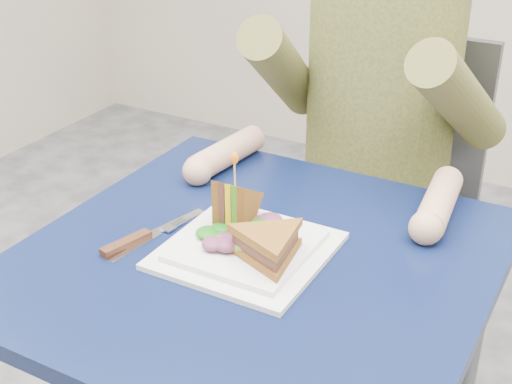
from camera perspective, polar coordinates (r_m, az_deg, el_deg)
The scene contains 12 objects.
table at distance 1.23m, azimuth 0.00°, elevation -8.15°, with size 0.75×0.75×0.73m.
chair at distance 1.82m, azimuth 10.25°, elevation -0.21°, with size 0.42×0.40×0.93m.
diner at distance 1.58m, azimuth 9.96°, elevation 10.24°, with size 0.54×0.59×0.74m.
plate at distance 1.19m, azimuth -0.75°, elevation -4.55°, with size 0.26×0.26×0.02m.
sandwich_flat at distance 1.13m, azimuth 1.04°, elevation -4.29°, with size 0.19×0.19×0.05m.
sandwich_upright at distance 1.22m, azimuth -1.67°, elevation -1.20°, with size 0.09×0.14×0.14m.
fork at distance 1.24m, azimuth -8.66°, elevation -3.84°, with size 0.04×0.18×0.01m.
knife at distance 1.24m, azimuth -9.60°, elevation -3.78°, with size 0.07×0.22×0.02m.
toothpick at distance 1.19m, azimuth -1.71°, elevation 1.51°, with size 0.00×0.00×0.06m, color tan.
toothpick_frill at distance 1.18m, azimuth -1.73°, elevation 2.73°, with size 0.01×0.01×0.02m, color orange.
lettuce_spill at distance 1.18m, azimuth -0.31°, elevation -3.52°, with size 0.15×0.13×0.02m, color #337A14, non-canonical shape.
onion_ring at distance 1.17m, azimuth -0.00°, elevation -3.55°, with size 0.04×0.04×0.01m, color #9E4C7A.
Camera 1 is at (0.49, -0.88, 1.36)m, focal length 50.00 mm.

